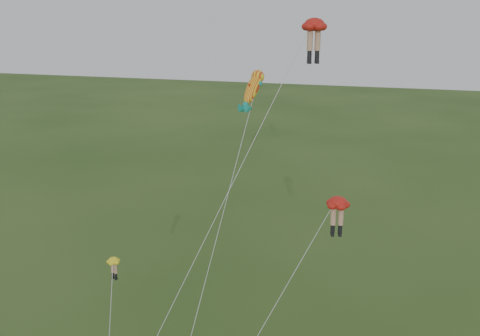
% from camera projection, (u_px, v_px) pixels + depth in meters
% --- Properties ---
extents(legs_kite_red_high, '(9.30, 12.14, 21.23)m').
position_uv_depth(legs_kite_red_high, '(311.00, 34.00, 30.31)').
color(legs_kite_red_high, red).
rests_on(legs_kite_red_high, ground).
extents(legs_kite_red_mid, '(6.76, 7.77, 12.05)m').
position_uv_depth(legs_kite_red_mid, '(335.00, 210.00, 28.56)').
color(legs_kite_red_mid, red).
rests_on(legs_kite_red_mid, ground).
extents(legs_kite_yellow, '(3.90, 8.13, 7.32)m').
position_uv_depth(legs_kite_yellow, '(113.00, 273.00, 31.84)').
color(legs_kite_yellow, yellow).
rests_on(legs_kite_yellow, ground).
extents(fish_kite, '(1.82, 14.61, 18.19)m').
position_uv_depth(fish_kite, '(253.00, 89.00, 34.22)').
color(fish_kite, yellow).
rests_on(fish_kite, ground).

